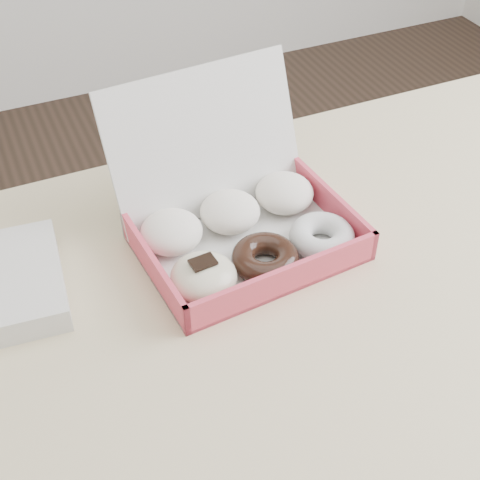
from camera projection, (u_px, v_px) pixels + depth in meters
name	position (u px, v px, depth m)	size (l,w,h in m)	color
table	(312.00, 330.00, 0.95)	(1.20, 0.80, 0.75)	#D3C08B
donut_box	(239.00, 224.00, 0.95)	(0.32, 0.30, 0.21)	silver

